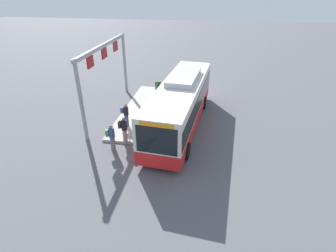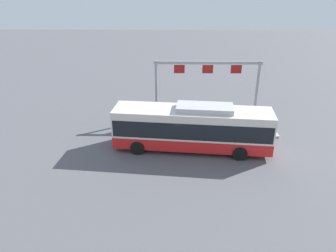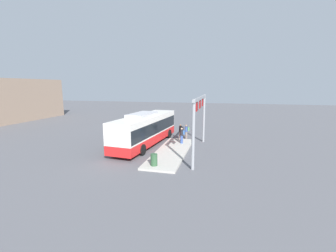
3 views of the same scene
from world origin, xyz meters
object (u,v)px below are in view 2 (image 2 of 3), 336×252
at_px(person_boarding, 154,119).
at_px(trash_bin, 266,126).
at_px(person_waiting_near, 145,118).
at_px(person_waiting_mid, 178,116).
at_px(bus_main, 192,126).

distance_m(person_boarding, trash_bin, 9.12).
bearing_deg(person_boarding, person_waiting_near, -129.18).
relative_size(person_boarding, trash_bin, 1.86).
height_order(person_waiting_near, trash_bin, person_waiting_near).
distance_m(person_waiting_near, person_waiting_mid, 2.77).
xyz_separation_m(person_waiting_near, trash_bin, (-9.86, 0.86, -0.28)).
relative_size(person_boarding, person_waiting_mid, 1.00).
distance_m(person_waiting_near, trash_bin, 9.90).
bearing_deg(trash_bin, person_waiting_near, -4.98).
distance_m(person_waiting_mid, trash_bin, 7.15).
bearing_deg(person_boarding, bus_main, 39.79).
xyz_separation_m(person_waiting_near, person_waiting_mid, (-2.77, 0.02, 0.16)).
distance_m(person_boarding, person_waiting_mid, 2.08).
height_order(bus_main, trash_bin, bus_main).
height_order(person_boarding, trash_bin, person_boarding).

